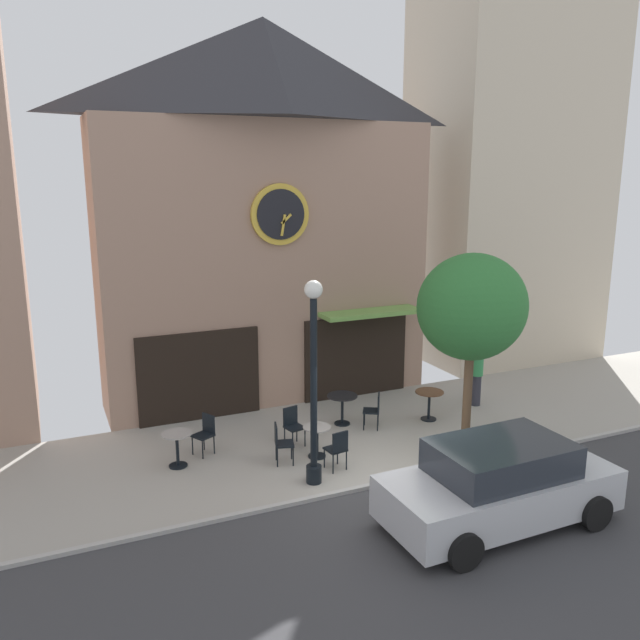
{
  "coord_description": "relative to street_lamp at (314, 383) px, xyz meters",
  "views": [
    {
      "loc": [
        -6.11,
        -10.42,
        6.19
      ],
      "look_at": [
        -0.36,
        2.56,
        2.93
      ],
      "focal_mm": 36.13,
      "sensor_mm": 36.0,
      "label": 1
    }
  ],
  "objects": [
    {
      "name": "cafe_chair_curbside",
      "position": [
        -0.31,
        1.1,
        -1.6
      ],
      "size": [
        0.49,
        0.49,
        0.9
      ],
      "color": "black",
      "rests_on": "ground_plane"
    },
    {
      "name": "neighbor_building_right",
      "position": [
        9.8,
        6.37,
        3.88
      ],
      "size": [
        5.95,
        3.88,
        12.01
      ],
      "color": "beige",
      "rests_on": "ground_plane"
    },
    {
      "name": "street_lamp",
      "position": [
        0.0,
        0.0,
        0.0
      ],
      "size": [
        0.36,
        0.36,
        4.19
      ],
      "color": "black",
      "rests_on": "ground_plane"
    },
    {
      "name": "cafe_table_center_right",
      "position": [
        1.9,
        2.59,
        -1.57
      ],
      "size": [
        0.76,
        0.76,
        0.76
      ],
      "color": "black",
      "rests_on": "ground_plane"
    },
    {
      "name": "cafe_chair_facing_wall",
      "position": [
        -1.67,
        2.28,
        -1.6
      ],
      "size": [
        0.54,
        0.54,
        0.9
      ],
      "color": "black",
      "rests_on": "ground_plane"
    },
    {
      "name": "pedestrian_green",
      "position": [
        5.82,
        2.35,
        -1.27
      ],
      "size": [
        0.45,
        0.45,
        1.67
      ],
      "color": "#2D2D38",
      "rests_on": "ground_plane"
    },
    {
      "name": "cafe_chair_under_awning",
      "position": [
        0.67,
        0.3,
        -1.6
      ],
      "size": [
        0.45,
        0.45,
        0.9
      ],
      "color": "black",
      "rests_on": "ground_plane"
    },
    {
      "name": "cafe_table_center",
      "position": [
        -2.39,
        1.86,
        -1.61
      ],
      "size": [
        0.66,
        0.66,
        0.77
      ],
      "color": "black",
      "rests_on": "ground_plane"
    },
    {
      "name": "ground_plane",
      "position": [
        1.32,
        -1.25,
        -2.15
      ],
      "size": [
        26.58,
        11.36,
        0.13
      ],
      "color": "#9E998E"
    },
    {
      "name": "street_tree",
      "position": [
        3.78,
        0.04,
        1.2
      ],
      "size": [
        2.47,
        2.22,
        4.52
      ],
      "color": "brown",
      "rests_on": "ground_plane"
    },
    {
      "name": "cafe_table_rightmost",
      "position": [
        4.06,
        1.96,
        -1.59
      ],
      "size": [
        0.72,
        0.72,
        0.76
      ],
      "color": "black",
      "rests_on": "ground_plane"
    },
    {
      "name": "cafe_chair_near_lamp",
      "position": [
        2.51,
        2.02,
        -1.6
      ],
      "size": [
        0.55,
        0.55,
        0.9
      ],
      "color": "black",
      "rests_on": "ground_plane"
    },
    {
      "name": "cafe_table_near_curb",
      "position": [
        0.54,
        1.09,
        -1.65
      ],
      "size": [
        0.62,
        0.62,
        0.72
      ],
      "color": "black",
      "rests_on": "ground_plane"
    },
    {
      "name": "parked_car_silver",
      "position": [
        2.42,
        -2.77,
        -1.37
      ],
      "size": [
        4.32,
        2.07,
        1.55
      ],
      "color": "#B7BABF",
      "rests_on": "ground_plane"
    },
    {
      "name": "clock_building",
      "position": [
        0.96,
        5.41,
        3.08
      ],
      "size": [
        8.92,
        3.21,
        10.02
      ],
      "color": "#9E7A66",
      "rests_on": "ground_plane"
    },
    {
      "name": "cafe_chair_mid_row",
      "position": [
        0.3,
        1.92,
        -1.6
      ],
      "size": [
        0.47,
        0.47,
        0.9
      ],
      "color": "black",
      "rests_on": "ground_plane"
    }
  ]
}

